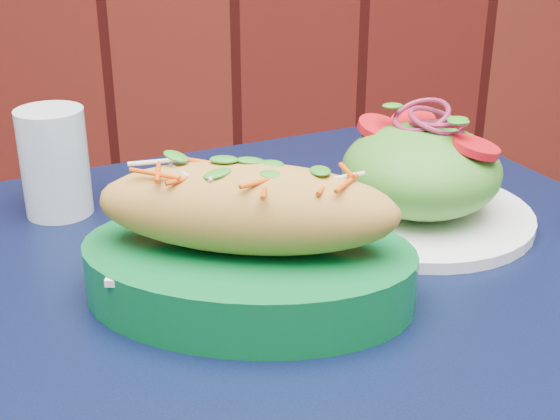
{
  "coord_description": "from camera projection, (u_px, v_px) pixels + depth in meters",
  "views": [
    {
      "loc": [
        -0.01,
        0.58,
        1.09
      ],
      "look_at": [
        0.03,
        1.21,
        0.81
      ],
      "focal_mm": 50.0,
      "sensor_mm": 36.0,
      "label": 1
    }
  ],
  "objects": [
    {
      "name": "cafe_table",
      "position": [
        298.0,
        387.0,
        0.7
      ],
      "size": [
        1.04,
        1.04,
        0.75
      ],
      "rotation": [
        0.0,
        0.0,
        0.39
      ],
      "color": "black",
      "rests_on": "ground"
    },
    {
      "name": "water_glass",
      "position": [
        55.0,
        162.0,
        0.81
      ],
      "size": [
        0.07,
        0.07,
        0.11
      ],
      "primitive_type": "cylinder",
      "color": "silver",
      "rests_on": "cafe_table"
    },
    {
      "name": "salad_plate",
      "position": [
        420.0,
        178.0,
        0.79
      ],
      "size": [
        0.24,
        0.24,
        0.12
      ],
      "rotation": [
        0.0,
        0.0,
        0.33
      ],
      "color": "white",
      "rests_on": "cafe_table"
    },
    {
      "name": "banh_mi_basket",
      "position": [
        248.0,
        245.0,
        0.65
      ],
      "size": [
        0.31,
        0.24,
        0.13
      ],
      "rotation": [
        0.0,
        0.0,
        -0.21
      ],
      "color": "#09632B",
      "rests_on": "cafe_table"
    }
  ]
}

